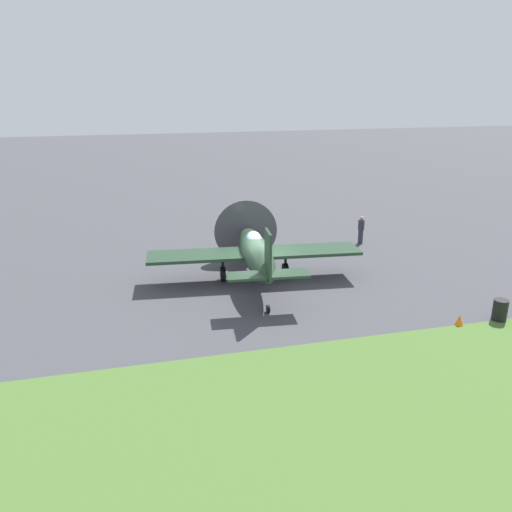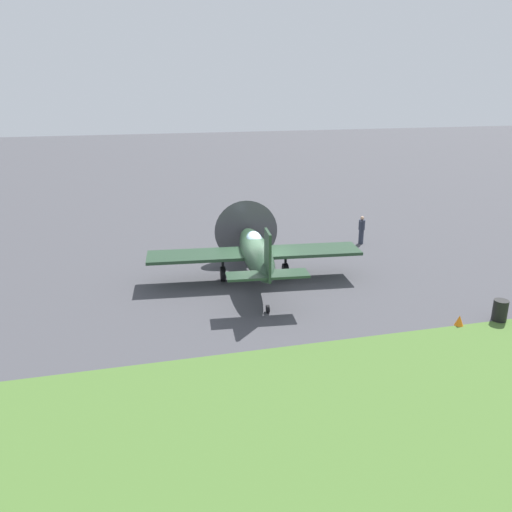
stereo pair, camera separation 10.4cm
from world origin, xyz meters
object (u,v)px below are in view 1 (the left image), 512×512
airplane_lead (255,252)px  runway_marker_cone (459,320)px  ground_crew_chief (361,229)px  fuel_drum (500,310)px

airplane_lead → runway_marker_cone: bearing=-38.6°
ground_crew_chief → runway_marker_cone: size_ratio=3.93×
ground_crew_chief → runway_marker_cone: 11.49m
airplane_lead → fuel_drum: airplane_lead is taller
ground_crew_chief → fuel_drum: size_ratio=1.92×
fuel_drum → runway_marker_cone: 1.92m
fuel_drum → runway_marker_cone: fuel_drum is taller
airplane_lead → fuel_drum: size_ratio=11.83×
ground_crew_chief → fuel_drum: (0.95, -11.41, -0.46)m
runway_marker_cone → fuel_drum: bearing=0.5°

